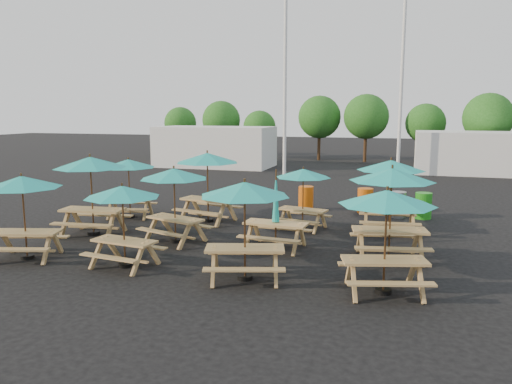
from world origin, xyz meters
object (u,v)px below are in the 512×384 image
(picnic_unit_1, at_px, (90,167))
(picnic_unit_10, at_px, (392,180))
(picnic_unit_0, at_px, (22,187))
(picnic_unit_6, at_px, (245,195))
(picnic_unit_9, at_px, (387,203))
(waste_bin_1, at_px, (365,201))
(picnic_unit_8, at_px, (303,177))
(waste_bin_3, at_px, (423,206))
(waste_bin_0, at_px, (306,198))
(picnic_unit_5, at_px, (207,162))
(picnic_unit_4, at_px, (174,178))
(picnic_unit_2, at_px, (128,167))
(waste_bin_2, at_px, (398,204))
(picnic_unit_7, at_px, (276,216))
(picnic_unit_3, at_px, (122,196))
(picnic_unit_11, at_px, (391,170))

(picnic_unit_1, bearing_deg, picnic_unit_10, -6.86)
(picnic_unit_0, bearing_deg, picnic_unit_6, -14.75)
(picnic_unit_9, height_order, waste_bin_1, picnic_unit_9)
(picnic_unit_9, bearing_deg, picnic_unit_8, 103.07)
(waste_bin_1, xyz_separation_m, waste_bin_3, (2.11, -0.46, 0.00))
(waste_bin_0, bearing_deg, picnic_unit_9, -68.43)
(picnic_unit_0, height_order, picnic_unit_5, picnic_unit_5)
(picnic_unit_4, bearing_deg, picnic_unit_2, 156.92)
(waste_bin_2, bearing_deg, picnic_unit_8, -136.41)
(picnic_unit_9, height_order, waste_bin_2, picnic_unit_9)
(picnic_unit_4, bearing_deg, waste_bin_2, 59.59)
(picnic_unit_6, height_order, waste_bin_0, picnic_unit_6)
(picnic_unit_1, height_order, waste_bin_0, picnic_unit_1)
(picnic_unit_8, bearing_deg, picnic_unit_10, -31.85)
(picnic_unit_10, bearing_deg, picnic_unit_4, 169.65)
(picnic_unit_5, relative_size, picnic_unit_7, 1.15)
(picnic_unit_5, xyz_separation_m, waste_bin_3, (7.31, 2.75, -1.66))
(picnic_unit_3, bearing_deg, picnic_unit_2, 127.11)
(picnic_unit_1, bearing_deg, picnic_unit_11, 11.67)
(picnic_unit_0, xyz_separation_m, picnic_unit_2, (-0.13, 5.43, -0.06))
(picnic_unit_5, bearing_deg, picnic_unit_7, -28.86)
(picnic_unit_0, bearing_deg, waste_bin_1, 31.63)
(picnic_unit_3, height_order, waste_bin_3, picnic_unit_3)
(picnic_unit_3, distance_m, picnic_unit_8, 6.35)
(picnic_unit_2, height_order, waste_bin_2, picnic_unit_2)
(picnic_unit_10, distance_m, waste_bin_3, 5.93)
(picnic_unit_9, bearing_deg, picnic_unit_1, 148.60)
(picnic_unit_0, distance_m, picnic_unit_1, 2.77)
(picnic_unit_2, xyz_separation_m, waste_bin_0, (5.95, 3.21, -1.40))
(picnic_unit_2, xyz_separation_m, picnic_unit_6, (6.19, -5.33, 0.13))
(picnic_unit_1, relative_size, picnic_unit_6, 0.97)
(picnic_unit_2, distance_m, waste_bin_3, 10.84)
(picnic_unit_0, relative_size, picnic_unit_2, 1.06)
(picnic_unit_3, relative_size, picnic_unit_10, 0.82)
(picnic_unit_4, xyz_separation_m, picnic_unit_7, (3.05, 0.18, -1.00))
(picnic_unit_3, distance_m, picnic_unit_10, 6.85)
(picnic_unit_7, xyz_separation_m, picnic_unit_11, (3.01, 2.85, 1.12))
(picnic_unit_2, height_order, picnic_unit_8, picnic_unit_2)
(picnic_unit_2, bearing_deg, waste_bin_0, 15.05)
(picnic_unit_1, bearing_deg, picnic_unit_9, -22.97)
(picnic_unit_1, distance_m, picnic_unit_10, 9.06)
(picnic_unit_0, xyz_separation_m, picnic_unit_11, (9.09, 5.72, 0.12))
(picnic_unit_8, relative_size, waste_bin_0, 2.27)
(picnic_unit_1, relative_size, picnic_unit_9, 1.00)
(picnic_unit_10, bearing_deg, picnic_unit_7, 166.73)
(picnic_unit_4, distance_m, picnic_unit_7, 3.21)
(picnic_unit_10, bearing_deg, picnic_unit_6, -150.89)
(picnic_unit_1, relative_size, picnic_unit_8, 1.16)
(picnic_unit_5, relative_size, waste_bin_0, 2.76)
(picnic_unit_0, xyz_separation_m, picnic_unit_7, (6.08, 2.86, -1.00))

